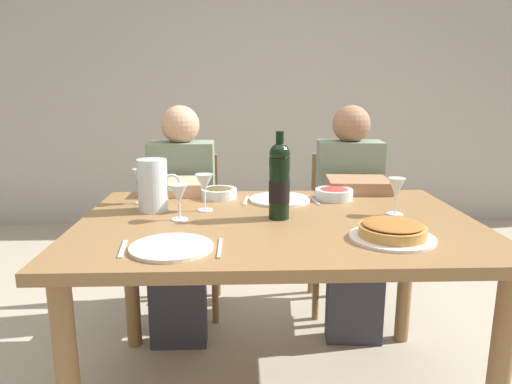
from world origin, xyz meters
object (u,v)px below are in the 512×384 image
(chair_left, at_px, (186,222))
(dining_table, at_px, (277,243))
(salad_bowl, at_px, (334,193))
(wine_glass_spare, at_px, (396,189))
(wine_glass_centre, at_px, (179,195))
(chair_right, at_px, (343,220))
(wine_glass_right_diner, at_px, (141,179))
(dinner_plate_right_setting, at_px, (280,199))
(wine_bottle, at_px, (279,181))
(dinner_plate_left_setting, at_px, (171,247))
(water_pitcher, at_px, (153,188))
(baked_tart, at_px, (392,231))
(olive_bowl, at_px, (219,192))
(wine_glass_left_diner, at_px, (204,184))
(diner_left, at_px, (181,213))
(diner_right, at_px, (351,211))

(chair_left, bearing_deg, dining_table, 116.83)
(salad_bowl, xyz_separation_m, wine_glass_spare, (0.19, -0.26, 0.07))
(wine_glass_centre, bearing_deg, chair_right, 46.53)
(wine_glass_right_diner, relative_size, dinner_plate_right_setting, 0.56)
(dining_table, height_order, wine_glass_spare, wine_glass_spare)
(wine_bottle, bearing_deg, chair_left, 118.06)
(dining_table, height_order, dinner_plate_left_setting, dinner_plate_left_setting)
(water_pitcher, xyz_separation_m, baked_tart, (0.85, -0.39, -0.07))
(water_pitcher, distance_m, dinner_plate_right_setting, 0.55)
(wine_glass_centre, bearing_deg, baked_tart, -19.31)
(olive_bowl, distance_m, wine_glass_left_diner, 0.24)
(dinner_plate_left_setting, relative_size, chair_right, 0.30)
(salad_bowl, xyz_separation_m, chair_left, (-0.73, 0.56, -0.29))
(dinner_plate_left_setting, xyz_separation_m, chair_right, (0.81, 1.20, -0.27))
(wine_glass_right_diner, relative_size, wine_glass_centre, 1.11)
(wine_bottle, distance_m, wine_glass_centre, 0.38)
(wine_glass_centre, distance_m, dinner_plate_left_setting, 0.34)
(diner_left, bearing_deg, wine_glass_right_diner, 72.20)
(chair_left, bearing_deg, chair_right, -179.92)
(dining_table, xyz_separation_m, water_pitcher, (-0.49, 0.15, 0.19))
(wine_bottle, height_order, salad_bowl, wine_bottle)
(wine_glass_centre, bearing_deg, olive_bowl, 69.25)
(salad_bowl, relative_size, wine_glass_right_diner, 1.11)
(water_pitcher, bearing_deg, baked_tart, -24.87)
(water_pitcher, distance_m, chair_right, 1.25)
(wine_glass_left_diner, relative_size, diner_left, 0.13)
(diner_left, height_order, diner_right, same)
(dining_table, bearing_deg, wine_glass_spare, 7.20)
(salad_bowl, bearing_deg, diner_right, 63.78)
(salad_bowl, bearing_deg, baked_tart, -81.84)
(dining_table, height_order, chair_right, chair_right)
(water_pitcher, distance_m, dinner_plate_left_setting, 0.49)
(wine_glass_right_diner, height_order, dinner_plate_left_setting, wine_glass_right_diner)
(baked_tart, relative_size, diner_left, 0.24)
(water_pitcher, distance_m, baked_tart, 0.94)
(olive_bowl, bearing_deg, dining_table, -57.04)
(dining_table, bearing_deg, dinner_plate_right_setting, 83.44)
(dinner_plate_right_setting, distance_m, diner_left, 0.61)
(olive_bowl, distance_m, dinner_plate_right_setting, 0.28)
(wine_bottle, height_order, chair_right, wine_bottle)
(wine_bottle, relative_size, dinner_plate_right_setting, 1.24)
(dining_table, xyz_separation_m, wine_glass_centre, (-0.37, 0.01, 0.19))
(wine_glass_left_diner, height_order, wine_glass_spare, wine_glass_left_diner)
(water_pitcher, relative_size, chair_left, 0.24)
(wine_glass_centre, height_order, dinner_plate_left_setting, wine_glass_centre)
(wine_glass_left_diner, height_order, wine_glass_centre, wine_glass_left_diner)
(wine_glass_centre, distance_m, chair_left, 0.94)
(water_pitcher, relative_size, dinner_plate_left_setting, 0.81)
(wine_glass_right_diner, xyz_separation_m, dinner_plate_right_setting, (0.60, 0.02, -0.10))
(water_pitcher, relative_size, diner_left, 0.18)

